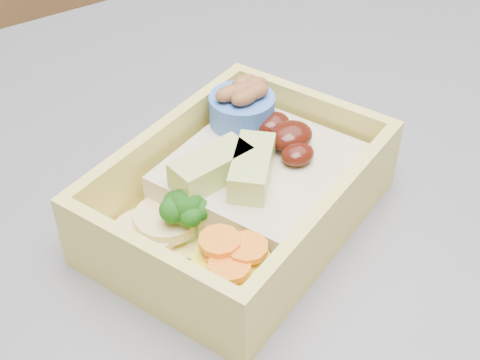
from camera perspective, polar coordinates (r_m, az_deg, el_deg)
bento_box at (r=0.42m, az=0.22°, el=-0.74°), size 0.22×0.19×0.07m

